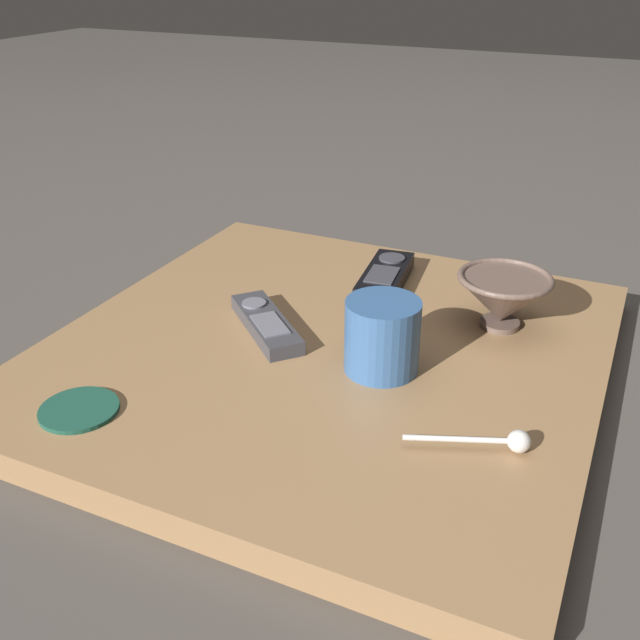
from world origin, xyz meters
The scene contains 8 objects.
ground_plane centered at (0.00, 0.00, 0.00)m, with size 6.00×6.00×0.00m, color #47423D.
table centered at (0.00, 0.00, 0.02)m, with size 0.67×0.65×0.03m.
cereal_bowl centered at (0.14, -0.19, 0.08)m, with size 0.12×0.12×0.07m.
coffee_mug centered at (-0.03, -0.08, 0.08)m, with size 0.09×0.09×0.09m.
teaspoon centered at (-0.12, -0.25, 0.05)m, with size 0.06×0.12×0.02m.
tv_remote_near centered at (0.00, 0.08, 0.04)m, with size 0.14×0.15×0.02m.
tv_remote_far centered at (0.19, -0.01, 0.05)m, with size 0.16×0.07×0.03m.
drink_coaster centered at (-0.24, 0.18, 0.04)m, with size 0.08×0.08×0.01m.
Camera 1 is at (-0.72, -0.33, 0.48)m, focal length 41.11 mm.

